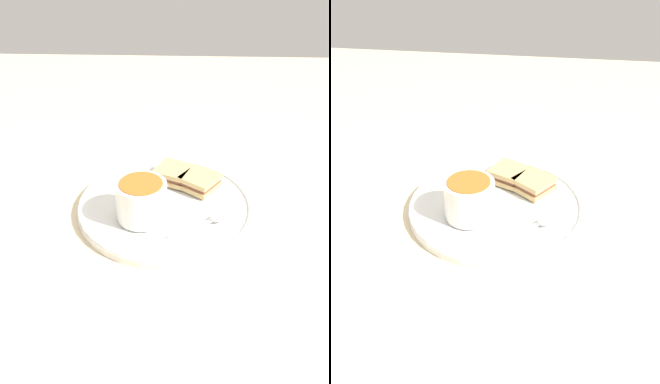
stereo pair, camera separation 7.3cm
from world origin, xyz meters
The scene contains 6 objects.
ground_plane centered at (0.00, 0.00, 0.00)m, with size 2.40×2.40×0.00m, color beige.
plate centered at (0.00, 0.00, 0.01)m, with size 0.34×0.34×0.02m.
soup_bowl centered at (0.04, 0.05, 0.06)m, with size 0.09×0.09×0.07m.
spoon centered at (-0.09, 0.06, 0.02)m, with size 0.11×0.08×0.01m.
sandwich_half_near centered at (-0.07, -0.05, 0.03)m, with size 0.10×0.10×0.03m.
sandwich_half_far centered at (-0.01, -0.08, 0.03)m, with size 0.09×0.09×0.03m.
Camera 2 is at (-0.10, 0.60, 0.45)m, focal length 35.00 mm.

